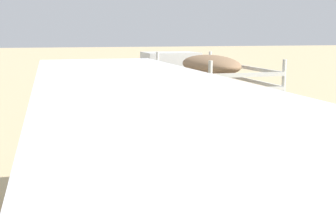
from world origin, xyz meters
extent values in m
cube|color=silver|center=(2.12, 14.31, 1.82)|extent=(2.50, 2.20, 2.20)
cube|color=#192333|center=(2.12, 14.31, 2.27)|extent=(2.53, 1.54, 0.70)
cube|color=brown|center=(2.12, 8.91, 0.72)|extent=(2.50, 6.40, 0.24)
cylinder|color=silver|center=(0.93, 12.05, 1.94)|extent=(0.12, 0.12, 2.20)
cylinder|color=silver|center=(3.31, 12.05, 1.94)|extent=(0.12, 0.12, 2.20)
cylinder|color=silver|center=(0.93, 5.77, 1.94)|extent=(0.12, 0.12, 2.20)
cylinder|color=silver|center=(3.31, 5.77, 1.94)|extent=(0.12, 0.12, 2.20)
cube|color=silver|center=(0.91, 8.91, 1.28)|extent=(0.08, 6.30, 0.12)
cube|color=silver|center=(3.33, 8.91, 1.28)|extent=(0.08, 6.30, 0.12)
cube|color=silver|center=(2.12, 5.75, 1.28)|extent=(2.40, 0.08, 0.12)
cube|color=silver|center=(0.91, 8.91, 1.72)|extent=(0.08, 6.30, 0.12)
cube|color=silver|center=(3.33, 8.91, 1.72)|extent=(0.08, 6.30, 0.12)
cube|color=silver|center=(2.12, 5.75, 1.72)|extent=(2.40, 0.08, 0.12)
cube|color=silver|center=(0.91, 8.91, 2.16)|extent=(0.08, 6.30, 0.12)
cube|color=silver|center=(3.33, 8.91, 2.16)|extent=(0.08, 6.30, 0.12)
cube|color=silver|center=(2.12, 5.75, 2.16)|extent=(2.40, 0.08, 0.12)
cube|color=silver|center=(0.91, 8.91, 2.60)|extent=(0.08, 6.30, 0.12)
cube|color=silver|center=(3.33, 8.91, 2.60)|extent=(0.08, 6.30, 0.12)
cube|color=silver|center=(2.12, 5.75, 2.60)|extent=(2.40, 0.08, 0.12)
ellipsoid|color=#8C6B4C|center=(2.12, 8.91, 2.69)|extent=(1.75, 3.84, 0.70)
cylinder|color=black|center=(1.03, 14.31, 0.57)|extent=(0.32, 1.10, 1.10)
cylinder|color=black|center=(3.21, 14.31, 0.57)|extent=(0.32, 1.10, 1.10)
cylinder|color=black|center=(1.03, 7.63, 0.57)|extent=(0.32, 1.10, 1.10)
cylinder|color=black|center=(3.21, 7.63, 0.57)|extent=(0.32, 1.10, 1.10)
cube|color=gold|center=(-2.51, -0.82, 1.72)|extent=(2.50, 10.00, 2.70)
cube|color=white|center=(-2.51, -0.82, 3.15)|extent=(2.45, 9.80, 0.16)
cube|color=#192333|center=(-2.51, -0.82, 2.19)|extent=(2.54, 9.20, 0.80)
cylinder|color=black|center=(-3.61, 2.43, 0.52)|extent=(0.30, 1.00, 1.00)
cylinder|color=black|center=(-1.41, 2.43, 0.52)|extent=(0.30, 1.00, 1.00)
cube|color=silver|center=(1.10, 27.57, 0.53)|extent=(1.80, 4.40, 0.70)
cube|color=#192333|center=(1.10, 27.67, 1.18)|extent=(1.53, 2.20, 0.60)
cylinder|color=black|center=(0.31, 28.89, 0.35)|extent=(0.22, 0.66, 0.66)
cylinder|color=black|center=(1.89, 28.89, 0.35)|extent=(0.22, 0.66, 0.66)
cylinder|color=black|center=(0.31, 26.25, 0.35)|extent=(0.22, 0.66, 0.66)
cylinder|color=black|center=(1.89, 26.25, 0.35)|extent=(0.22, 0.66, 0.66)
camera|label=1|loc=(-3.57, -6.01, 3.80)|focal=46.59mm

